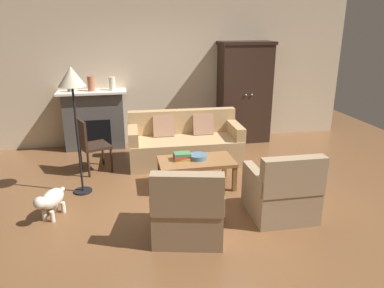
{
  "coord_description": "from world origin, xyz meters",
  "views": [
    {
      "loc": [
        -1.05,
        -4.68,
        2.34
      ],
      "look_at": [
        0.0,
        0.55,
        0.55
      ],
      "focal_mm": 34.22,
      "sensor_mm": 36.0,
      "label": 1
    }
  ],
  "objects_px": {
    "book_stack": "(182,156)",
    "side_chair_wooden": "(89,142)",
    "mantel_vase_terracotta": "(91,84)",
    "fireplace": "(94,120)",
    "dog": "(51,200)",
    "floor_lamp": "(72,85)",
    "fruit_bowl": "(198,157)",
    "couch": "(185,144)",
    "coffee_table": "(196,163)",
    "mantel_vase_slate": "(70,86)",
    "armoire": "(244,92)",
    "mantel_vase_cream": "(112,84)",
    "armchair_near_right": "(282,193)",
    "armchair_near_left": "(188,211)"
  },
  "relations": [
    {
      "from": "fireplace",
      "to": "book_stack",
      "type": "bearing_deg",
      "value": -56.74
    },
    {
      "from": "coffee_table",
      "to": "book_stack",
      "type": "relative_size",
      "value": 4.34
    },
    {
      "from": "coffee_table",
      "to": "side_chair_wooden",
      "type": "relative_size",
      "value": 1.22
    },
    {
      "from": "coffee_table",
      "to": "mantel_vase_slate",
      "type": "height_order",
      "value": "mantel_vase_slate"
    },
    {
      "from": "couch",
      "to": "coffee_table",
      "type": "height_order",
      "value": "couch"
    },
    {
      "from": "couch",
      "to": "mantel_vase_slate",
      "type": "height_order",
      "value": "mantel_vase_slate"
    },
    {
      "from": "coffee_table",
      "to": "armchair_near_right",
      "type": "xyz_separation_m",
      "value": [
        0.86,
        -1.07,
        -0.05
      ]
    },
    {
      "from": "armoire",
      "to": "dog",
      "type": "xyz_separation_m",
      "value": [
        -3.36,
        -2.57,
        -0.75
      ]
    },
    {
      "from": "floor_lamp",
      "to": "dog",
      "type": "relative_size",
      "value": 3.36
    },
    {
      "from": "mantel_vase_cream",
      "to": "mantel_vase_terracotta",
      "type": "bearing_deg",
      "value": 180.0
    },
    {
      "from": "fireplace",
      "to": "dog",
      "type": "height_order",
      "value": "fireplace"
    },
    {
      "from": "book_stack",
      "to": "side_chair_wooden",
      "type": "distance_m",
      "value": 1.6
    },
    {
      "from": "mantel_vase_slate",
      "to": "fruit_bowl",
      "type": "bearing_deg",
      "value": -46.19
    },
    {
      "from": "couch",
      "to": "side_chair_wooden",
      "type": "xyz_separation_m",
      "value": [
        -1.59,
        -0.19,
        0.19
      ]
    },
    {
      "from": "fireplace",
      "to": "armoire",
      "type": "bearing_deg",
      "value": -1.51
    },
    {
      "from": "armchair_near_left",
      "to": "floor_lamp",
      "type": "distance_m",
      "value": 2.28
    },
    {
      "from": "armoire",
      "to": "floor_lamp",
      "type": "relative_size",
      "value": 1.11
    },
    {
      "from": "mantel_vase_slate",
      "to": "dog",
      "type": "bearing_deg",
      "value": -90.7
    },
    {
      "from": "armoire",
      "to": "fireplace",
      "type": "bearing_deg",
      "value": 178.49
    },
    {
      "from": "floor_lamp",
      "to": "fireplace",
      "type": "bearing_deg",
      "value": 87.09
    },
    {
      "from": "coffee_table",
      "to": "dog",
      "type": "height_order",
      "value": "coffee_table"
    },
    {
      "from": "mantel_vase_terracotta",
      "to": "dog",
      "type": "height_order",
      "value": "mantel_vase_terracotta"
    },
    {
      "from": "mantel_vase_cream",
      "to": "side_chair_wooden",
      "type": "relative_size",
      "value": 0.27
    },
    {
      "from": "couch",
      "to": "side_chair_wooden",
      "type": "bearing_deg",
      "value": -173.27
    },
    {
      "from": "floor_lamp",
      "to": "book_stack",
      "type": "bearing_deg",
      "value": -3.28
    },
    {
      "from": "fruit_bowl",
      "to": "armchair_near_left",
      "type": "bearing_deg",
      "value": -106.45
    },
    {
      "from": "armoire",
      "to": "dog",
      "type": "relative_size",
      "value": 3.73
    },
    {
      "from": "mantel_vase_terracotta",
      "to": "armchair_near_right",
      "type": "relative_size",
      "value": 0.31
    },
    {
      "from": "armchair_near_right",
      "to": "dog",
      "type": "distance_m",
      "value": 2.87
    },
    {
      "from": "mantel_vase_cream",
      "to": "side_chair_wooden",
      "type": "distance_m",
      "value": 1.47
    },
    {
      "from": "floor_lamp",
      "to": "armchair_near_left",
      "type": "bearing_deg",
      "value": -47.92
    },
    {
      "from": "armoire",
      "to": "couch",
      "type": "bearing_deg",
      "value": -145.35
    },
    {
      "from": "book_stack",
      "to": "armchair_near_left",
      "type": "distance_m",
      "value": 1.36
    },
    {
      "from": "dog",
      "to": "fruit_bowl",
      "type": "bearing_deg",
      "value": 16.67
    },
    {
      "from": "coffee_table",
      "to": "mantel_vase_terracotta",
      "type": "relative_size",
      "value": 4.05
    },
    {
      "from": "mantel_vase_cream",
      "to": "armchair_near_right",
      "type": "distance_m",
      "value": 3.86
    },
    {
      "from": "fireplace",
      "to": "couch",
      "type": "bearing_deg",
      "value": -33.55
    },
    {
      "from": "fruit_bowl",
      "to": "couch",
      "type": "bearing_deg",
      "value": 90.71
    },
    {
      "from": "fruit_bowl",
      "to": "book_stack",
      "type": "distance_m",
      "value": 0.23
    },
    {
      "from": "book_stack",
      "to": "dog",
      "type": "relative_size",
      "value": 0.48
    },
    {
      "from": "coffee_table",
      "to": "armchair_near_left",
      "type": "bearing_deg",
      "value": -105.67
    },
    {
      "from": "coffee_table",
      "to": "book_stack",
      "type": "bearing_deg",
      "value": 165.44
    },
    {
      "from": "mantel_vase_terracotta",
      "to": "floor_lamp",
      "type": "xyz_separation_m",
      "value": [
        -0.1,
        -1.95,
        0.3
      ]
    },
    {
      "from": "book_stack",
      "to": "armchair_near_left",
      "type": "height_order",
      "value": "armchair_near_left"
    },
    {
      "from": "book_stack",
      "to": "armchair_near_right",
      "type": "relative_size",
      "value": 0.29
    },
    {
      "from": "book_stack",
      "to": "mantel_vase_terracotta",
      "type": "relative_size",
      "value": 0.93
    },
    {
      "from": "side_chair_wooden",
      "to": "fruit_bowl",
      "type": "bearing_deg",
      "value": -27.52
    },
    {
      "from": "coffee_table",
      "to": "mantel_vase_cream",
      "type": "height_order",
      "value": "mantel_vase_cream"
    },
    {
      "from": "mantel_vase_terracotta",
      "to": "fireplace",
      "type": "bearing_deg",
      "value": 90.0
    },
    {
      "from": "fireplace",
      "to": "dog",
      "type": "relative_size",
      "value": 2.37
    }
  ]
}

